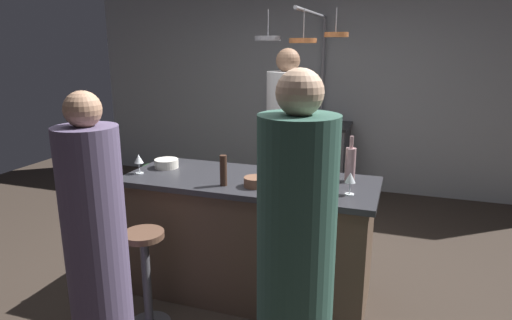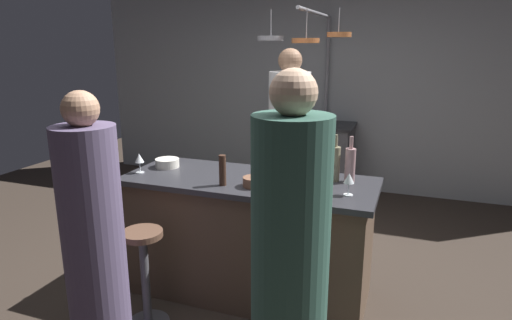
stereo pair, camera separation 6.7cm
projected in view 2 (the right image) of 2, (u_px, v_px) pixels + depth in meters
name	position (u px, v px, depth m)	size (l,w,h in m)	color
ground_plane	(249.00, 291.00, 3.33)	(9.00, 9.00, 0.00)	#382D26
back_wall	(329.00, 87.00, 5.59)	(6.40, 0.16, 2.60)	#9EA3A8
kitchen_island	(249.00, 237.00, 3.22)	(1.80, 0.72, 0.90)	brown
stove_range	(319.00, 159.00, 5.44)	(0.80, 0.64, 0.89)	#47474C
chef	(288.00, 153.00, 4.11)	(0.38, 0.38, 1.80)	white
bar_stool_left	(145.00, 274.00, 2.84)	(0.28, 0.28, 0.68)	#4C4C51
guest_left	(94.00, 245.00, 2.43)	(0.34, 0.34, 1.60)	#594C6B
bar_stool_right	(303.00, 307.00, 2.49)	(0.28, 0.28, 0.68)	#4C4C51
guest_right	(290.00, 269.00, 2.05)	(0.37, 0.37, 1.73)	#33594C
overhead_pot_rack	(312.00, 59.00, 4.58)	(0.89, 1.50, 2.17)	gray
potted_plant	(155.00, 182.00, 5.03)	(0.36, 0.36, 0.52)	brown
pepper_mill	(222.00, 170.00, 2.93)	(0.05, 0.05, 0.21)	#382319
wine_bottle_red	(324.00, 181.00, 2.69)	(0.07, 0.07, 0.29)	#143319
wine_bottle_white	(335.00, 163.00, 3.02)	(0.07, 0.07, 0.33)	gray
wine_bottle_rose	(350.00, 164.00, 3.00)	(0.07, 0.07, 0.32)	#B78C8E
wine_glass_by_chef	(139.00, 159.00, 3.22)	(0.07, 0.07, 0.15)	silver
wine_glass_near_left_guest	(349.00, 179.00, 2.73)	(0.07, 0.07, 0.15)	silver
mixing_bowl_ceramic	(167.00, 163.00, 3.39)	(0.18, 0.18, 0.07)	silver
mixing_bowl_wooden	(254.00, 182.00, 2.92)	(0.16, 0.16, 0.07)	brown
mixing_bowl_steel	(306.00, 180.00, 2.97)	(0.19, 0.19, 0.06)	#B7B7BC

